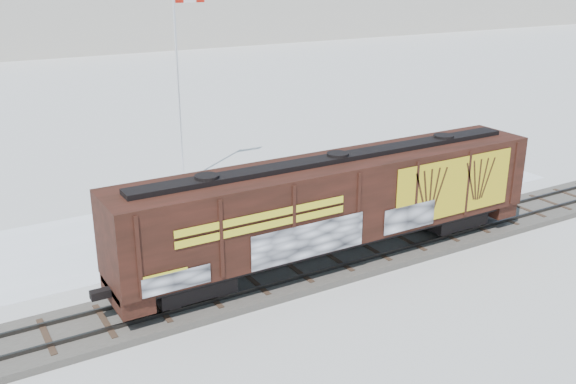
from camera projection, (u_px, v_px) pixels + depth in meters
ground at (296, 276)px, 26.83m from camera, size 500.00×500.00×0.00m
rail_track at (296, 273)px, 26.78m from camera, size 50.00×3.40×0.43m
parking_strip at (220, 219)px, 32.92m from camera, size 40.00×8.00×0.03m
hopper_railcar at (337, 201)px, 26.80m from camera, size 19.36×3.06×4.54m
flagpole at (182, 112)px, 37.20m from camera, size 2.30×0.90×11.56m
car_silver at (197, 210)px, 31.77m from camera, size 5.06×3.10×1.61m
car_white at (321, 196)px, 33.95m from camera, size 4.41×1.60×1.44m
car_dark at (252, 202)px, 33.38m from camera, size 4.38×2.17×1.22m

